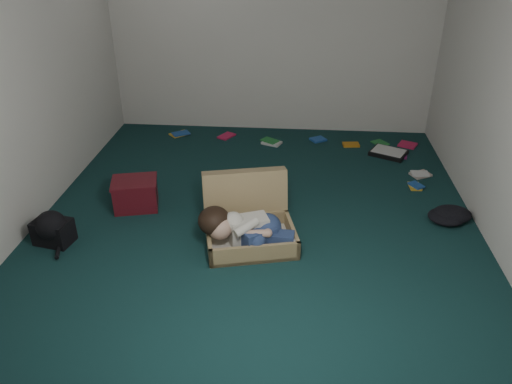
# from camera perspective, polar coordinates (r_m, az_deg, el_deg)

# --- Properties ---
(floor) EXTENTS (4.50, 4.50, 0.00)m
(floor) POSITION_cam_1_polar(r_m,az_deg,el_deg) (4.66, 0.16, -2.89)
(floor) COLOR #113030
(floor) RESTS_ON ground
(wall_back) EXTENTS (4.50, 0.00, 4.50)m
(wall_back) POSITION_cam_1_polar(r_m,az_deg,el_deg) (6.31, 1.93, 18.34)
(wall_back) COLOR white
(wall_back) RESTS_ON ground
(wall_front) EXTENTS (4.50, 0.00, 4.50)m
(wall_front) POSITION_cam_1_polar(r_m,az_deg,el_deg) (2.07, -4.90, -4.90)
(wall_front) COLOR white
(wall_front) RESTS_ON ground
(wall_left) EXTENTS (0.00, 4.50, 4.50)m
(wall_left) POSITION_cam_1_polar(r_m,az_deg,el_deg) (4.72, -25.40, 12.05)
(wall_left) COLOR white
(wall_left) RESTS_ON ground
(suitcase) EXTENTS (0.89, 0.87, 0.54)m
(suitcase) POSITION_cam_1_polar(r_m,az_deg,el_deg) (4.30, -0.89, -3.27)
(suitcase) COLOR #A18758
(suitcase) RESTS_ON floor
(person) EXTENTS (0.82, 0.41, 0.34)m
(person) POSITION_cam_1_polar(r_m,az_deg,el_deg) (4.12, -1.24, -4.16)
(person) COLOR silver
(person) RESTS_ON suitcase
(maroon_bin) EXTENTS (0.48, 0.42, 0.29)m
(maroon_bin) POSITION_cam_1_polar(r_m,az_deg,el_deg) (4.88, -13.60, -0.20)
(maroon_bin) COLOR #551119
(maroon_bin) RESTS_ON floor
(backpack) EXTENTS (0.44, 0.38, 0.23)m
(backpack) POSITION_cam_1_polar(r_m,az_deg,el_deg) (4.59, -22.18, -4.12)
(backpack) COLOR black
(backpack) RESTS_ON floor
(clothing_pile) EXTENTS (0.49, 0.44, 0.13)m
(clothing_pile) POSITION_cam_1_polar(r_m,az_deg,el_deg) (4.91, 20.48, -2.25)
(clothing_pile) COLOR black
(clothing_pile) RESTS_ON floor
(paper_tray) EXTENTS (0.49, 0.44, 0.06)m
(paper_tray) POSITION_cam_1_polar(r_m,az_deg,el_deg) (6.08, 14.90, 4.36)
(paper_tray) COLOR black
(paper_tray) RESTS_ON floor
(book_scatter) EXTENTS (3.08, 1.41, 0.02)m
(book_scatter) POSITION_cam_1_polar(r_m,az_deg,el_deg) (6.09, 8.79, 4.87)
(book_scatter) COLOR yellow
(book_scatter) RESTS_ON floor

